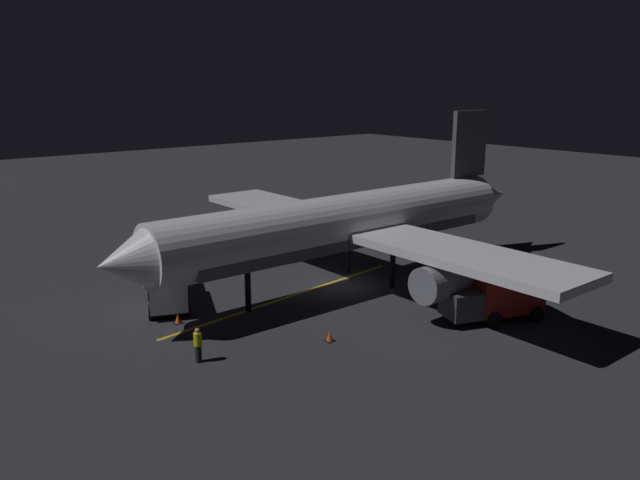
# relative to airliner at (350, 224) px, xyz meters

# --- Properties ---
(ground_plane) EXTENTS (180.00, 180.00, 0.20)m
(ground_plane) POSITION_rel_airliner_xyz_m (0.01, 0.57, -4.24)
(ground_plane) COLOR #2B2B31
(apron_guide_stripe) EXTENTS (2.35, 18.95, 0.01)m
(apron_guide_stripe) POSITION_rel_airliner_xyz_m (0.68, 4.57, -4.14)
(apron_guide_stripe) COLOR gold
(apron_guide_stripe) RESTS_ON ground_plane
(airliner) EXTENTS (31.79, 33.37, 11.11)m
(airliner) POSITION_rel_airliner_xyz_m (0.00, 0.00, 0.00)
(airliner) COLOR white
(airliner) RESTS_ON ground_plane
(baggage_truck) EXTENTS (6.80, 4.54, 2.17)m
(baggage_truck) POSITION_rel_airliner_xyz_m (4.33, 11.05, -2.97)
(baggage_truck) COLOR silver
(baggage_truck) RESTS_ON ground_plane
(catering_truck) EXTENTS (4.04, 6.06, 2.47)m
(catering_truck) POSITION_rel_airliner_xyz_m (-9.91, -2.17, -2.88)
(catering_truck) COLOR maroon
(catering_truck) RESTS_ON ground_plane
(ground_crew_worker) EXTENTS (0.40, 0.40, 1.74)m
(ground_crew_worker) POSITION_rel_airliner_xyz_m (-4.06, 13.60, -3.25)
(ground_crew_worker) COLOR black
(ground_crew_worker) RESTS_ON ground_plane
(traffic_cone_near_left) EXTENTS (0.50, 0.50, 0.55)m
(traffic_cone_near_left) POSITION_rel_airliner_xyz_m (1.12, 12.02, -3.89)
(traffic_cone_near_left) COLOR #EA590F
(traffic_cone_near_left) RESTS_ON ground_plane
(traffic_cone_near_right) EXTENTS (0.50, 0.50, 0.55)m
(traffic_cone_near_right) POSITION_rel_airliner_xyz_m (-6.23, 7.12, -3.89)
(traffic_cone_near_right) COLOR #EA590F
(traffic_cone_near_right) RESTS_ON ground_plane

